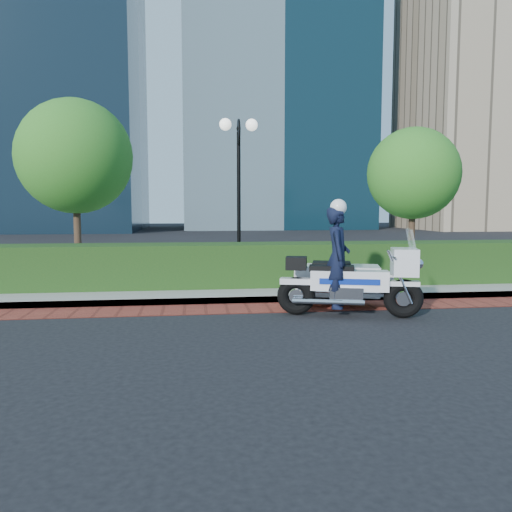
{
  "coord_description": "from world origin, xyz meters",
  "views": [
    {
      "loc": [
        -0.23,
        -8.23,
        1.98
      ],
      "look_at": [
        1.06,
        2.02,
        1.0
      ],
      "focal_mm": 35.0,
      "sensor_mm": 36.0,
      "label": 1
    }
  ],
  "objects": [
    {
      "name": "brick_strip",
      "position": [
        0.0,
        1.5,
        0.01
      ],
      "size": [
        60.0,
        1.0,
        0.01
      ],
      "primitive_type": "cube",
      "color": "maroon",
      "rests_on": "ground"
    },
    {
      "name": "sidewalk",
      "position": [
        0.0,
        6.0,
        0.07
      ],
      "size": [
        60.0,
        8.0,
        0.15
      ],
      "primitive_type": "cube",
      "color": "gray",
      "rests_on": "ground"
    },
    {
      "name": "tower_left",
      "position": [
        -16.0,
        40.0,
        20.0
      ],
      "size": [
        22.0,
        16.0,
        40.0
      ],
      "primitive_type": "cube",
      "color": "black",
      "rests_on": "ground"
    },
    {
      "name": "hedge_main",
      "position": [
        0.0,
        3.6,
        0.65
      ],
      "size": [
        18.0,
        1.2,
        1.0
      ],
      "primitive_type": "cube",
      "color": "#113313",
      "rests_on": "sidewalk"
    },
    {
      "name": "ground",
      "position": [
        0.0,
        0.0,
        0.0
      ],
      "size": [
        120.0,
        120.0,
        0.0
      ],
      "primitive_type": "plane",
      "color": "black",
      "rests_on": "ground"
    },
    {
      "name": "lamppost",
      "position": [
        1.0,
        5.2,
        2.96
      ],
      "size": [
        1.02,
        0.7,
        4.21
      ],
      "color": "black",
      "rests_on": "sidewalk"
    },
    {
      "name": "police_motorcycle",
      "position": [
        2.6,
        0.94,
        0.74
      ],
      "size": [
        2.62,
        2.24,
        2.16
      ],
      "rotation": [
        0.0,
        0.0,
        -0.28
      ],
      "color": "black",
      "rests_on": "ground"
    },
    {
      "name": "tree_b",
      "position": [
        -3.5,
        6.5,
        3.43
      ],
      "size": [
        3.2,
        3.2,
        4.89
      ],
      "color": "#332319",
      "rests_on": "sidewalk"
    },
    {
      "name": "tower_right",
      "position": [
        28.0,
        38.0,
        14.0
      ],
      "size": [
        14.0,
        12.0,
        28.0
      ],
      "primitive_type": "cube",
      "color": "gray",
      "rests_on": "ground"
    },
    {
      "name": "tree_c",
      "position": [
        6.5,
        6.5,
        3.05
      ],
      "size": [
        2.8,
        2.8,
        4.3
      ],
      "color": "#332319",
      "rests_on": "sidewalk"
    },
    {
      "name": "tower_center",
      "position": [
        8.0,
        44.0,
        23.0
      ],
      "size": [
        18.0,
        15.0,
        46.0
      ],
      "primitive_type": "cube",
      "color": "black",
      "rests_on": "ground"
    }
  ]
}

